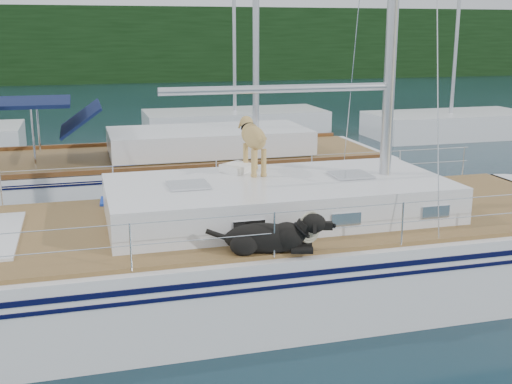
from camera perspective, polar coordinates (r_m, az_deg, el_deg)
name	(u,v)px	position (r m, az deg, el deg)	size (l,w,h in m)	color
ground	(229,295)	(10.23, -2.43, -9.17)	(120.00, 120.00, 0.00)	black
tree_line	(101,45)	(54.22, -13.63, 12.59)	(90.00, 3.00, 6.00)	black
shore_bank	(102,74)	(55.51, -13.54, 10.14)	(92.00, 1.00, 1.20)	#595147
main_sailboat	(234,254)	(10.00, -1.94, -5.56)	(12.00, 3.88, 14.01)	white
neighbor_sailboat	(166,176)	(15.79, -8.04, 1.45)	(11.00, 3.50, 13.30)	white
bg_boat_center	(235,123)	(26.14, -1.89, 6.18)	(7.20, 3.00, 11.65)	white
bg_boat_east	(450,125)	(26.51, 16.87, 5.71)	(6.40, 3.00, 11.65)	white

